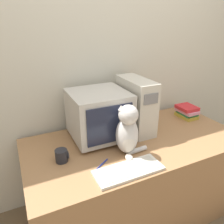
# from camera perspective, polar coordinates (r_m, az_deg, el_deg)

# --- Properties ---
(wall_back) EXTENTS (7.00, 0.05, 2.50)m
(wall_back) POSITION_cam_1_polar(r_m,az_deg,el_deg) (1.96, -0.53, 12.88)
(wall_back) COLOR beige
(wall_back) RESTS_ON ground_plane
(desk) EXTENTS (1.71, 0.84, 0.72)m
(desk) POSITION_cam_1_polar(r_m,az_deg,el_deg) (1.95, 5.84, -16.45)
(desk) COLOR #9E7047
(desk) RESTS_ON ground_plane
(crt_monitor) EXTENTS (0.43, 0.43, 0.38)m
(crt_monitor) POSITION_cam_1_polar(r_m,az_deg,el_deg) (1.70, -3.47, -0.66)
(crt_monitor) COLOR #BCB7AD
(crt_monitor) RESTS_ON desk
(computer_tower) EXTENTS (0.17, 0.42, 0.44)m
(computer_tower) POSITION_cam_1_polar(r_m,az_deg,el_deg) (1.82, 6.17, 1.78)
(computer_tower) COLOR beige
(computer_tower) RESTS_ON desk
(keyboard) EXTENTS (0.44, 0.17, 0.02)m
(keyboard) POSITION_cam_1_polar(r_m,az_deg,el_deg) (1.42, 4.36, -14.92)
(keyboard) COLOR silver
(keyboard) RESTS_ON desk
(cat) EXTENTS (0.25, 0.25, 0.37)m
(cat) POSITION_cam_1_polar(r_m,az_deg,el_deg) (1.51, 4.08, -5.16)
(cat) COLOR silver
(cat) RESTS_ON desk
(book_stack) EXTENTS (0.16, 0.20, 0.11)m
(book_stack) POSITION_cam_1_polar(r_m,az_deg,el_deg) (2.23, 18.97, 0.12)
(book_stack) COLOR gold
(book_stack) RESTS_ON desk
(pen) EXTENTS (0.11, 0.08, 0.01)m
(pen) POSITION_cam_1_polar(r_m,az_deg,el_deg) (1.47, -2.64, -13.48)
(pen) COLOR navy
(pen) RESTS_ON desk
(mug) EXTENTS (0.09, 0.08, 0.09)m
(mug) POSITION_cam_1_polar(r_m,az_deg,el_deg) (1.52, -12.98, -11.04)
(mug) COLOR #232328
(mug) RESTS_ON desk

